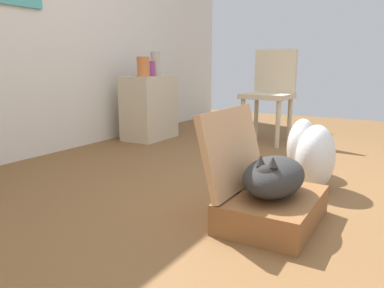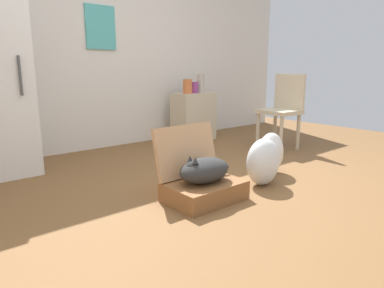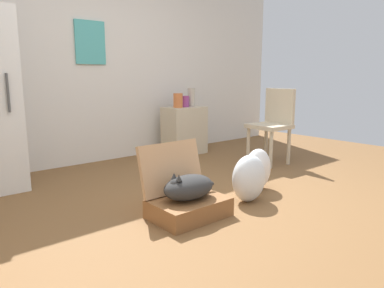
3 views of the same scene
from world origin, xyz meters
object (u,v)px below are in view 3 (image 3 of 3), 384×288
vase_round (185,101)px  vase_tall (178,100)px  plastic_bag_clear (258,169)px  vase_short (191,97)px  chair (273,122)px  side_table (184,130)px  cat (188,187)px  suitcase_base (189,208)px  plastic_bag_white (249,178)px

vase_round → vase_tall: bearing=-166.3°
plastic_bag_clear → vase_short: size_ratio=1.58×
plastic_bag_clear → vase_round: vase_round is taller
plastic_bag_clear → chair: 1.22m
side_table → vase_tall: (-0.14, -0.04, 0.43)m
cat → chair: bearing=19.8°
vase_tall → vase_round: (0.14, 0.03, -0.02)m
side_table → vase_round: 0.41m
suitcase_base → vase_round: 2.48m
suitcase_base → vase_tall: (1.34, 1.84, 0.69)m
cat → side_table: side_table is taller
side_table → chair: chair is taller
vase_tall → vase_round: bearing=13.7°
suitcase_base → plastic_bag_white: (0.64, -0.06, 0.13)m
vase_short → vase_tall: bearing=-169.3°
suitcase_base → vase_short: vase_short is taller
vase_tall → plastic_bag_white: bearing=-110.1°
plastic_bag_white → cat: bearing=175.0°
plastic_bag_clear → vase_round: (0.51, 1.76, 0.54)m
plastic_bag_white → vase_short: size_ratio=1.63×
cat → plastic_bag_clear: (0.97, 0.11, -0.04)m
chair → cat: bearing=-67.8°
side_table → vase_round: bearing=-90.0°
suitcase_base → plastic_bag_clear: bearing=6.7°
cat → vase_round: vase_round is taller
vase_short → vase_round: size_ratio=1.66×
vase_round → plastic_bag_white: bearing=-113.5°
plastic_bag_white → side_table: side_table is taller
plastic_bag_clear → chair: bearing=30.8°
vase_short → chair: bearing=-73.3°
plastic_bag_white → chair: size_ratio=0.44×
cat → side_table: (1.49, 1.88, 0.09)m
side_table → vase_tall: vase_tall is taller
cat → vase_round: (1.49, 1.87, 0.50)m
plastic_bag_white → side_table: (0.84, 1.94, 0.13)m
cat → vase_round: bearing=51.6°
cat → plastic_bag_white: size_ratio=1.24×
cat → side_table: size_ratio=0.77×
suitcase_base → vase_short: 2.60m
vase_short → chair: (0.35, -1.18, -0.27)m
vase_short → chair: chair is taller
cat → plastic_bag_white: plastic_bag_white is taller
plastic_bag_white → vase_short: bearing=63.3°
vase_tall → vase_round: size_ratio=1.27×
side_table → cat: bearing=-128.3°
suitcase_base → plastic_bag_clear: size_ratio=1.44×
plastic_bag_clear → chair: chair is taller
plastic_bag_white → plastic_bag_clear: plastic_bag_white is taller
side_table → vase_short: 0.49m
side_table → vase_short: bearing=5.0°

